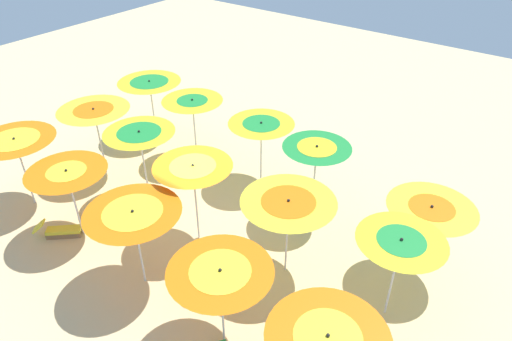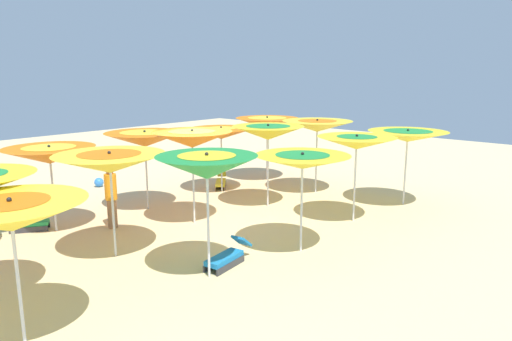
{
  "view_description": "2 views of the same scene",
  "coord_description": "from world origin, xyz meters",
  "px_view_note": "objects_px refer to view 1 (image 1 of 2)",
  "views": [
    {
      "loc": [
        7.28,
        -7.28,
        8.86
      ],
      "look_at": [
        0.7,
        1.55,
        1.47
      ],
      "focal_mm": 32.4,
      "sensor_mm": 36.0,
      "label": 1
    },
    {
      "loc": [
        7.99,
        8.67,
        3.92
      ],
      "look_at": [
        -1.53,
        0.32,
        1.25
      ],
      "focal_mm": 33.0,
      "sensor_mm": 36.0,
      "label": 2
    }
  ],
  "objects_px": {
    "beach_umbrella_5": "(400,246)",
    "beachgoer_0": "(211,268)",
    "beach_umbrella_14": "(16,145)",
    "beach_umbrella_7": "(193,172)",
    "beach_umbrella_3": "(193,105)",
    "beach_umbrella_6": "(288,208)",
    "beach_umbrella_9": "(94,114)",
    "beach_umbrella_11": "(221,278)",
    "beach_umbrella_12": "(134,219)",
    "beach_umbrella_4": "(150,86)",
    "beach_umbrella_0": "(430,214)",
    "lounger_0": "(292,205)",
    "beach_umbrella_2": "(261,128)",
    "lounger_1": "(60,230)",
    "beach_umbrella_1": "(316,154)",
    "beach_umbrella_8": "(140,138)",
    "beach_umbrella_13": "(68,177)"
  },
  "relations": [
    {
      "from": "beach_umbrella_8",
      "to": "beach_umbrella_1",
      "type": "bearing_deg",
      "value": 26.96
    },
    {
      "from": "beach_umbrella_0",
      "to": "beach_umbrella_6",
      "type": "distance_m",
      "value": 3.35
    },
    {
      "from": "beach_umbrella_2",
      "to": "beach_umbrella_4",
      "type": "bearing_deg",
      "value": 178.87
    },
    {
      "from": "beach_umbrella_2",
      "to": "beach_umbrella_13",
      "type": "height_order",
      "value": "beach_umbrella_2"
    },
    {
      "from": "beach_umbrella_0",
      "to": "beach_umbrella_14",
      "type": "relative_size",
      "value": 0.95
    },
    {
      "from": "beachgoer_0",
      "to": "beach_umbrella_2",
      "type": "bearing_deg",
      "value": -123.4
    },
    {
      "from": "beach_umbrella_9",
      "to": "beach_umbrella_2",
      "type": "bearing_deg",
      "value": 30.63
    },
    {
      "from": "beach_umbrella_11",
      "to": "beach_umbrella_1",
      "type": "bearing_deg",
      "value": 97.86
    },
    {
      "from": "beach_umbrella_7",
      "to": "beach_umbrella_8",
      "type": "bearing_deg",
      "value": 170.38
    },
    {
      "from": "beach_umbrella_1",
      "to": "lounger_0",
      "type": "bearing_deg",
      "value": -167.8
    },
    {
      "from": "beach_umbrella_5",
      "to": "beachgoer_0",
      "type": "xyz_separation_m",
      "value": [
        -3.65,
        -1.96,
        -1.28
      ]
    },
    {
      "from": "lounger_1",
      "to": "beach_umbrella_5",
      "type": "bearing_deg",
      "value": -23.12
    },
    {
      "from": "beach_umbrella_9",
      "to": "beachgoer_0",
      "type": "relative_size",
      "value": 1.51
    },
    {
      "from": "beach_umbrella_5",
      "to": "beach_umbrella_7",
      "type": "height_order",
      "value": "beach_umbrella_7"
    },
    {
      "from": "beach_umbrella_6",
      "to": "beachgoer_0",
      "type": "distance_m",
      "value": 2.32
    },
    {
      "from": "beach_umbrella_12",
      "to": "beach_umbrella_4",
      "type": "bearing_deg",
      "value": 134.78
    },
    {
      "from": "beach_umbrella_9",
      "to": "lounger_0",
      "type": "xyz_separation_m",
      "value": [
        6.23,
        2.03,
        -2.01
      ]
    },
    {
      "from": "beach_umbrella_3",
      "to": "beach_umbrella_11",
      "type": "bearing_deg",
      "value": -42.75
    },
    {
      "from": "beach_umbrella_6",
      "to": "beach_umbrella_14",
      "type": "distance_m",
      "value": 8.18
    },
    {
      "from": "beach_umbrella_8",
      "to": "lounger_1",
      "type": "relative_size",
      "value": 2.09
    },
    {
      "from": "beach_umbrella_5",
      "to": "beachgoer_0",
      "type": "bearing_deg",
      "value": -151.84
    },
    {
      "from": "beach_umbrella_9",
      "to": "beach_umbrella_14",
      "type": "height_order",
      "value": "beach_umbrella_9"
    },
    {
      "from": "beach_umbrella_6",
      "to": "beach_umbrella_11",
      "type": "height_order",
      "value": "beach_umbrella_6"
    },
    {
      "from": "beach_umbrella_5",
      "to": "beach_umbrella_7",
      "type": "relative_size",
      "value": 0.94
    },
    {
      "from": "beach_umbrella_7",
      "to": "beach_umbrella_4",
      "type": "bearing_deg",
      "value": 147.69
    },
    {
      "from": "beach_umbrella_11",
      "to": "lounger_0",
      "type": "distance_m",
      "value": 5.21
    },
    {
      "from": "beach_umbrella_3",
      "to": "beach_umbrella_7",
      "type": "height_order",
      "value": "beach_umbrella_7"
    },
    {
      "from": "beach_umbrella_9",
      "to": "beach_umbrella_7",
      "type": "bearing_deg",
      "value": -6.8
    },
    {
      "from": "beach_umbrella_2",
      "to": "beach_umbrella_5",
      "type": "distance_m",
      "value": 6.11
    },
    {
      "from": "beach_umbrella_7",
      "to": "lounger_1",
      "type": "relative_size",
      "value": 2.13
    },
    {
      "from": "beach_umbrella_14",
      "to": "beach_umbrella_8",
      "type": "bearing_deg",
      "value": 40.33
    },
    {
      "from": "beach_umbrella_1",
      "to": "beach_umbrella_8",
      "type": "relative_size",
      "value": 1.01
    },
    {
      "from": "beach_umbrella_14",
      "to": "lounger_1",
      "type": "bearing_deg",
      "value": -11.39
    },
    {
      "from": "beach_umbrella_1",
      "to": "beachgoer_0",
      "type": "height_order",
      "value": "beach_umbrella_1"
    },
    {
      "from": "beach_umbrella_0",
      "to": "beach_umbrella_2",
      "type": "bearing_deg",
      "value": 170.42
    },
    {
      "from": "beach_umbrella_7",
      "to": "beachgoer_0",
      "type": "bearing_deg",
      "value": -37.88
    },
    {
      "from": "beach_umbrella_8",
      "to": "beach_umbrella_14",
      "type": "height_order",
      "value": "beach_umbrella_8"
    },
    {
      "from": "beach_umbrella_5",
      "to": "beach_umbrella_6",
      "type": "relative_size",
      "value": 1.02
    },
    {
      "from": "beach_umbrella_4",
      "to": "beach_umbrella_7",
      "type": "height_order",
      "value": "beach_umbrella_7"
    },
    {
      "from": "beach_umbrella_13",
      "to": "beach_umbrella_5",
      "type": "bearing_deg",
      "value": 17.2
    },
    {
      "from": "beach_umbrella_1",
      "to": "beachgoer_0",
      "type": "distance_m",
      "value": 4.25
    },
    {
      "from": "beach_umbrella_0",
      "to": "beach_umbrella_4",
      "type": "relative_size",
      "value": 0.97
    },
    {
      "from": "beach_umbrella_1",
      "to": "beach_umbrella_7",
      "type": "distance_m",
      "value": 3.42
    },
    {
      "from": "beach_umbrella_4",
      "to": "beach_umbrella_13",
      "type": "distance_m",
      "value": 5.79
    },
    {
      "from": "beach_umbrella_0",
      "to": "beach_umbrella_8",
      "type": "distance_m",
      "value": 8.13
    },
    {
      "from": "beach_umbrella_6",
      "to": "beach_umbrella_14",
      "type": "relative_size",
      "value": 0.99
    },
    {
      "from": "beach_umbrella_6",
      "to": "beach_umbrella_2",
      "type": "bearing_deg",
      "value": 135.19
    },
    {
      "from": "beach_umbrella_2",
      "to": "beach_umbrella_3",
      "type": "xyz_separation_m",
      "value": [
        -2.68,
        -0.21,
        0.08
      ]
    },
    {
      "from": "beach_umbrella_14",
      "to": "beachgoer_0",
      "type": "distance_m",
      "value": 6.99
    },
    {
      "from": "beach_umbrella_0",
      "to": "beach_umbrella_2",
      "type": "height_order",
      "value": "beach_umbrella_2"
    }
  ]
}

